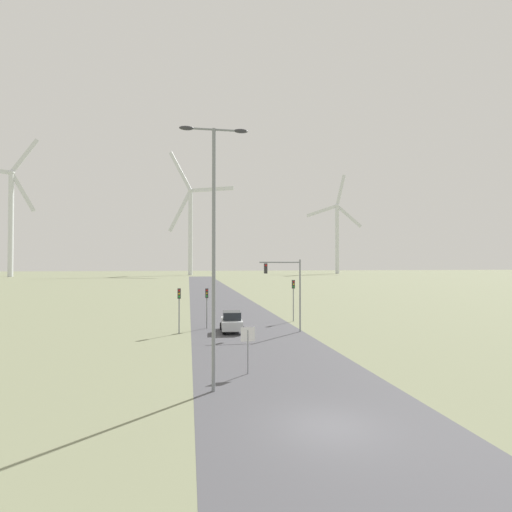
{
  "coord_description": "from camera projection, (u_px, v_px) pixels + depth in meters",
  "views": [
    {
      "loc": [
        -5.25,
        -14.52,
        6.2
      ],
      "look_at": [
        0.0,
        16.39,
        6.74
      ],
      "focal_mm": 28.0,
      "sensor_mm": 36.0,
      "label": 1
    }
  ],
  "objects": [
    {
      "name": "ground_plane",
      "position": [
        328.0,
        427.0,
        15.08
      ],
      "size": [
        600.0,
        600.0,
        0.0
      ],
      "primitive_type": "plane",
      "color": "#757A5B"
    },
    {
      "name": "wind_turbine_center",
      "position": [
        337.0,
        231.0,
        230.25
      ],
      "size": [
        29.36,
        12.49,
        57.11
      ],
      "color": "silver",
      "rests_on": "ground"
    },
    {
      "name": "traffic_light_post_near_right",
      "position": [
        293.0,
        291.0,
        42.24
      ],
      "size": [
        0.28,
        0.34,
        4.38
      ],
      "color": "gray",
      "rests_on": "ground"
    },
    {
      "name": "stop_sign_near",
      "position": [
        248.0,
        341.0,
        22.28
      ],
      "size": [
        0.81,
        0.07,
        2.61
      ],
      "color": "gray",
      "rests_on": "ground"
    },
    {
      "name": "traffic_light_mast_overhead",
      "position": [
        287.0,
        281.0,
        35.75
      ],
      "size": [
        3.79,
        0.35,
        6.5
      ],
      "color": "gray",
      "rests_on": "ground"
    },
    {
      "name": "wind_turbine_far_left",
      "position": [
        11.0,
        213.0,
        177.08
      ],
      "size": [
        28.79,
        8.51,
        62.94
      ],
      "color": "silver",
      "rests_on": "ground"
    },
    {
      "name": "traffic_light_post_mid_left",
      "position": [
        179.0,
        300.0,
        34.91
      ],
      "size": [
        0.28,
        0.34,
        3.96
      ],
      "color": "gray",
      "rests_on": "ground"
    },
    {
      "name": "streetlamp",
      "position": [
        214.0,
        231.0,
        19.37
      ],
      "size": [
        3.36,
        0.32,
        12.81
      ],
      "color": "gray",
      "rests_on": "ground"
    },
    {
      "name": "wind_turbine_left",
      "position": [
        190.0,
        221.0,
        201.35
      ],
      "size": [
        32.12,
        17.6,
        63.69
      ],
      "color": "silver",
      "rests_on": "ground"
    },
    {
      "name": "traffic_light_post_near_left",
      "position": [
        207.0,
        299.0,
        37.69
      ],
      "size": [
        0.28,
        0.34,
        3.78
      ],
      "color": "gray",
      "rests_on": "ground"
    },
    {
      "name": "road_surface",
      "position": [
        222.0,
        302.0,
        62.4
      ],
      "size": [
        10.0,
        240.0,
        0.01
      ],
      "color": "#47474C",
      "rests_on": "ground"
    },
    {
      "name": "car_approaching",
      "position": [
        232.0,
        322.0,
        35.88
      ],
      "size": [
        2.04,
        4.2,
        1.83
      ],
      "color": "#B7BCC1",
      "rests_on": "ground"
    }
  ]
}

